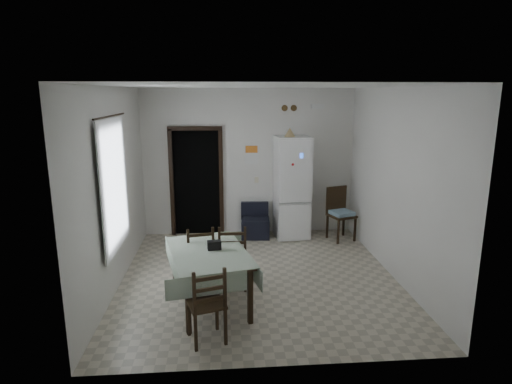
{
  "coord_description": "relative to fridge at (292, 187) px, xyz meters",
  "views": [
    {
      "loc": [
        -0.54,
        -6.18,
        2.8
      ],
      "look_at": [
        0.0,
        0.5,
        1.25
      ],
      "focal_mm": 30.0,
      "sensor_mm": 36.0,
      "label": 1
    }
  ],
  "objects": [
    {
      "name": "dining_chair_far_left",
      "position": [
        -1.72,
        -2.19,
        -0.52
      ],
      "size": [
        0.49,
        0.49,
        0.96
      ],
      "primitive_type": null,
      "rotation": [
        0.0,
        0.0,
        3.36
      ],
      "color": "black",
      "rests_on": "ground"
    },
    {
      "name": "dining_table",
      "position": [
        -1.56,
        -2.75,
        -0.62
      ],
      "size": [
        1.27,
        1.65,
        0.77
      ],
      "primitive_type": null,
      "rotation": [
        0.0,
        0.0,
        0.23
      ],
      "color": "#99AC93",
      "rests_on": "ground"
    },
    {
      "name": "tan_cone",
      "position": [
        -0.08,
        -0.09,
        1.08
      ],
      "size": [
        0.22,
        0.22,
        0.17
      ],
      "primitive_type": "cone",
      "rotation": [
        0.0,
        0.0,
        0.07
      ],
      "color": "tan",
      "rests_on": "fridge"
    },
    {
      "name": "window_recess",
      "position": [
        -2.98,
        -2.13,
        0.55
      ],
      "size": [
        0.1,
        1.2,
        1.6
      ],
      "primitive_type": "cube",
      "color": "silver",
      "rests_on": "ground"
    },
    {
      "name": "calendar",
      "position": [
        -0.78,
        0.31,
        0.62
      ],
      "size": [
        0.28,
        0.02,
        0.4
      ],
      "primitive_type": "cube",
      "color": "white",
      "rests_on": "ground"
    },
    {
      "name": "curtain_rod",
      "position": [
        -2.86,
        -2.13,
        1.5
      ],
      "size": [
        0.02,
        1.6,
        0.02
      ],
      "primitive_type": "cylinder",
      "rotation": [
        1.57,
        0.0,
        0.0
      ],
      "color": "black",
      "rests_on": "ground"
    },
    {
      "name": "emergency_light",
      "position": [
        0.52,
        0.28,
        1.55
      ],
      "size": [
        0.25,
        0.07,
        0.09
      ],
      "primitive_type": "cube",
      "color": "white",
      "rests_on": "ground"
    },
    {
      "name": "curtain",
      "position": [
        -2.87,
        -2.13,
        0.55
      ],
      "size": [
        0.02,
        1.45,
        1.85
      ],
      "primitive_type": "cube",
      "color": "silver",
      "rests_on": "ground"
    },
    {
      "name": "wall_left",
      "position": [
        -2.93,
        -1.93,
        0.45
      ],
      "size": [
        0.02,
        4.5,
        2.9
      ],
      "primitive_type": null,
      "color": "silver",
      "rests_on": "ground"
    },
    {
      "name": "calendar_image",
      "position": [
        -0.78,
        0.3,
        0.72
      ],
      "size": [
        0.24,
        0.01,
        0.14
      ],
      "primitive_type": "cube",
      "color": "orange",
      "rests_on": "ground"
    },
    {
      "name": "vent_left",
      "position": [
        -0.13,
        0.3,
        1.52
      ],
      "size": [
        0.12,
        0.03,
        0.12
      ],
      "primitive_type": "cylinder",
      "rotation": [
        1.57,
        0.0,
        0.0
      ],
      "color": "brown",
      "rests_on": "ground"
    },
    {
      "name": "wall_right",
      "position": [
        1.27,
        -1.93,
        0.45
      ],
      "size": [
        0.02,
        4.5,
        2.9
      ],
      "primitive_type": null,
      "color": "silver",
      "rests_on": "ground"
    },
    {
      "name": "black_bag",
      "position": [
        -1.49,
        -2.69,
        -0.18
      ],
      "size": [
        0.19,
        0.13,
        0.12
      ],
      "primitive_type": "cube",
      "rotation": [
        0.0,
        0.0,
        0.14
      ],
      "color": "black",
      "rests_on": "dining_table"
    },
    {
      "name": "doorway",
      "position": [
        -1.88,
        0.52,
        0.06
      ],
      "size": [
        1.06,
        0.52,
        2.22
      ],
      "color": "black",
      "rests_on": "ground"
    },
    {
      "name": "ceiling",
      "position": [
        -0.83,
        -1.93,
        1.9
      ],
      "size": [
        4.2,
        4.5,
        0.02
      ],
      "primitive_type": null,
      "color": "white",
      "rests_on": "ground"
    },
    {
      "name": "dining_chair_far_right",
      "position": [
        -1.23,
        -2.23,
        -0.51
      ],
      "size": [
        0.43,
        0.43,
        0.98
      ],
      "primitive_type": null,
      "rotation": [
        0.0,
        0.0,
        3.11
      ],
      "color": "black",
      "rests_on": "ground"
    },
    {
      "name": "navy_seat",
      "position": [
        -0.72,
        -0.0,
        -0.67
      ],
      "size": [
        0.59,
        0.57,
        0.67
      ],
      "primitive_type": null,
      "rotation": [
        0.0,
        0.0,
        -0.08
      ],
      "color": "black",
      "rests_on": "ground"
    },
    {
      "name": "wall_front",
      "position": [
        -0.83,
        -4.18,
        0.45
      ],
      "size": [
        4.2,
        0.02,
        2.9
      ],
      "primitive_type": null,
      "color": "silver",
      "rests_on": "ground"
    },
    {
      "name": "wall_back",
      "position": [
        -0.83,
        0.32,
        0.45
      ],
      "size": [
        4.2,
        0.02,
        2.9
      ],
      "primitive_type": null,
      "color": "silver",
      "rests_on": "ground"
    },
    {
      "name": "corner_chair",
      "position": [
        0.93,
        -0.3,
        -0.49
      ],
      "size": [
        0.57,
        0.57,
        1.03
      ],
      "primitive_type": null,
      "rotation": [
        0.0,
        0.0,
        0.33
      ],
      "color": "black",
      "rests_on": "ground"
    },
    {
      "name": "ground",
      "position": [
        -0.83,
        -1.93,
        -1.0
      ],
      "size": [
        4.5,
        4.5,
        0.0
      ],
      "primitive_type": "plane",
      "color": "#B0A890",
      "rests_on": "ground"
    },
    {
      "name": "light_switch",
      "position": [
        -0.68,
        0.31,
        0.1
      ],
      "size": [
        0.08,
        0.02,
        0.12
      ],
      "primitive_type": "cube",
      "color": "beige",
      "rests_on": "ground"
    },
    {
      "name": "fridge",
      "position": [
        0.0,
        0.0,
        0.0
      ],
      "size": [
        0.69,
        0.69,
        2.0
      ],
      "primitive_type": null,
      "rotation": [
        0.0,
        0.0,
        0.07
      ],
      "color": "white",
      "rests_on": "ground"
    },
    {
      "name": "vent_right",
      "position": [
        0.05,
        0.3,
        1.52
      ],
      "size": [
        0.12,
        0.03,
        0.12
      ],
      "primitive_type": "cylinder",
      "rotation": [
        1.57,
        0.0,
        0.0
      ],
      "color": "brown",
      "rests_on": "ground"
    },
    {
      "name": "dining_chair_near_head",
      "position": [
        -1.57,
        -3.62,
        -0.53
      ],
      "size": [
        0.5,
        0.5,
        0.94
      ],
      "primitive_type": null,
      "rotation": [
        0.0,
        0.0,
        3.44
      ],
      "color": "black",
      "rests_on": "ground"
    }
  ]
}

